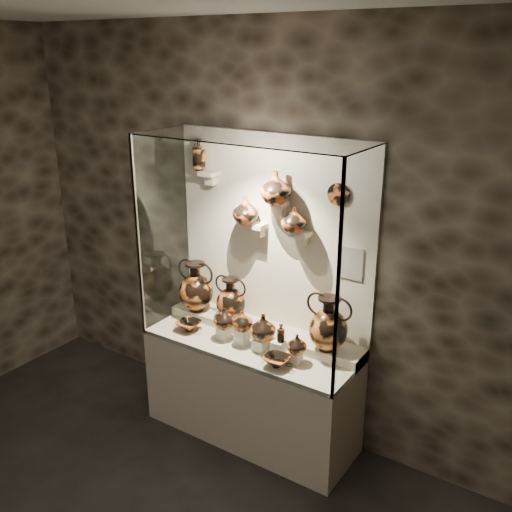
% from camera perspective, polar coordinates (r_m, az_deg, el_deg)
% --- Properties ---
extents(wall_back, '(5.00, 0.02, 3.20)m').
position_cam_1_polar(wall_back, '(4.39, 1.78, 1.86)').
color(wall_back, '#2C231B').
rests_on(wall_back, ground).
extents(plinth, '(1.70, 0.60, 0.80)m').
position_cam_1_polar(plinth, '(4.67, -0.50, -13.31)').
color(plinth, beige).
rests_on(plinth, floor).
extents(front_tier, '(1.68, 0.58, 0.03)m').
position_cam_1_polar(front_tier, '(4.46, -0.52, -8.85)').
color(front_tier, '#B8AC8E').
rests_on(front_tier, plinth).
extents(rear_tier, '(1.70, 0.25, 0.10)m').
position_cam_1_polar(rear_tier, '(4.57, 0.72, -7.58)').
color(rear_tier, '#B8AC8E').
rests_on(rear_tier, plinth).
extents(back_panel, '(1.70, 0.03, 1.60)m').
position_cam_1_polar(back_panel, '(4.39, 1.75, 1.85)').
color(back_panel, beige).
rests_on(back_panel, plinth).
extents(glass_front, '(1.70, 0.01, 1.60)m').
position_cam_1_polar(glass_front, '(3.91, -2.98, -0.47)').
color(glass_front, white).
rests_on(glass_front, plinth).
extents(glass_left, '(0.01, 0.60, 1.60)m').
position_cam_1_polar(glass_left, '(4.64, -9.25, 2.60)').
color(glass_left, white).
rests_on(glass_left, plinth).
extents(glass_right, '(0.01, 0.60, 1.60)m').
position_cam_1_polar(glass_right, '(3.76, 10.20, -1.63)').
color(glass_right, white).
rests_on(glass_right, plinth).
extents(glass_top, '(1.70, 0.60, 0.01)m').
position_cam_1_polar(glass_top, '(3.95, -0.59, 11.69)').
color(glass_top, white).
rests_on(glass_top, back_panel).
extents(frame_post_left, '(0.02, 0.02, 1.60)m').
position_cam_1_polar(frame_post_left, '(4.44, -11.70, 1.65)').
color(frame_post_left, gray).
rests_on(frame_post_left, plinth).
extents(frame_post_right, '(0.02, 0.02, 1.60)m').
position_cam_1_polar(frame_post_right, '(3.52, 8.19, -3.07)').
color(frame_post_right, gray).
rests_on(frame_post_right, plinth).
extents(pedestal_a, '(0.09, 0.09, 0.10)m').
position_cam_1_polar(pedestal_a, '(4.51, -3.22, -7.62)').
color(pedestal_a, silver).
rests_on(pedestal_a, front_tier).
extents(pedestal_b, '(0.09, 0.09, 0.13)m').
position_cam_1_polar(pedestal_b, '(4.41, -1.43, -8.02)').
color(pedestal_b, silver).
rests_on(pedestal_b, front_tier).
extents(pedestal_c, '(0.09, 0.09, 0.09)m').
position_cam_1_polar(pedestal_c, '(4.34, 0.43, -8.84)').
color(pedestal_c, silver).
rests_on(pedestal_c, front_tier).
extents(pedestal_d, '(0.09, 0.09, 0.12)m').
position_cam_1_polar(pedestal_d, '(4.25, 2.26, -9.23)').
color(pedestal_d, silver).
rests_on(pedestal_d, front_tier).
extents(pedestal_e, '(0.09, 0.09, 0.08)m').
position_cam_1_polar(pedestal_e, '(4.20, 3.91, -9.97)').
color(pedestal_e, silver).
rests_on(pedestal_e, front_tier).
extents(bracket_ul, '(0.14, 0.12, 0.04)m').
position_cam_1_polar(bracket_ul, '(4.52, -4.69, 8.22)').
color(bracket_ul, beige).
rests_on(bracket_ul, back_panel).
extents(bracket_ca, '(0.14, 0.12, 0.04)m').
position_cam_1_polar(bracket_ca, '(4.35, 0.12, 3.07)').
color(bracket_ca, beige).
rests_on(bracket_ca, back_panel).
extents(bracket_cb, '(0.10, 0.12, 0.04)m').
position_cam_1_polar(bracket_cb, '(4.19, 2.41, 5.24)').
color(bracket_cb, beige).
rests_on(bracket_cb, back_panel).
extents(bracket_cc, '(0.14, 0.12, 0.04)m').
position_cam_1_polar(bracket_cc, '(4.16, 4.49, 2.22)').
color(bracket_cc, beige).
rests_on(bracket_cc, back_panel).
extents(amphora_left, '(0.45, 0.45, 0.43)m').
position_cam_1_polar(amphora_left, '(4.76, -6.01, -3.05)').
color(amphora_left, '#BB6023').
rests_on(amphora_left, rear_tier).
extents(amphora_mid, '(0.35, 0.35, 0.35)m').
position_cam_1_polar(amphora_mid, '(4.60, -2.53, -4.26)').
color(amphora_mid, '#AB461E').
rests_on(amphora_mid, rear_tier).
extents(amphora_right, '(0.43, 0.43, 0.42)m').
position_cam_1_polar(amphora_right, '(4.16, 7.23, -6.70)').
color(amphora_right, '#BB6023').
rests_on(amphora_right, rear_tier).
extents(jug_a, '(0.19, 0.19, 0.18)m').
position_cam_1_polar(jug_a, '(4.42, -3.16, -6.17)').
color(jug_a, '#BB6023').
rests_on(jug_a, pedestal_a).
extents(jug_b, '(0.20, 0.20, 0.16)m').
position_cam_1_polar(jug_b, '(4.32, -1.33, -6.47)').
color(jug_b, '#AB461E').
rests_on(jug_b, pedestal_b).
extents(jug_c, '(0.21, 0.21, 0.20)m').
position_cam_1_polar(jug_c, '(4.27, 0.73, -7.10)').
color(jug_c, '#BB6023').
rests_on(jug_c, pedestal_c).
extents(jug_e, '(0.15, 0.15, 0.15)m').
position_cam_1_polar(jug_e, '(4.13, 4.13, -8.76)').
color(jug_e, '#BB6023').
rests_on(jug_e, pedestal_e).
extents(lekythos_small, '(0.07, 0.07, 0.16)m').
position_cam_1_polar(lekythos_small, '(4.18, 2.53, -7.60)').
color(lekythos_small, '#AB461E').
rests_on(lekythos_small, pedestal_d).
extents(kylix_left, '(0.30, 0.27, 0.10)m').
position_cam_1_polar(kylix_left, '(4.64, -6.72, -6.86)').
color(kylix_left, '#AB461E').
rests_on(kylix_left, front_tier).
extents(kylix_right, '(0.25, 0.22, 0.10)m').
position_cam_1_polar(kylix_right, '(4.13, 2.09, -10.40)').
color(kylix_right, '#BB6023').
rests_on(kylix_right, front_tier).
extents(lekythos_tall, '(0.11, 0.11, 0.27)m').
position_cam_1_polar(lekythos_tall, '(4.55, -5.72, 10.24)').
color(lekythos_tall, '#BB6023').
rests_on(lekythos_tall, bracket_ul).
extents(ovoid_vase_a, '(0.26, 0.26, 0.21)m').
position_cam_1_polar(ovoid_vase_a, '(4.32, -1.04, 4.60)').
color(ovoid_vase_a, '#AB461E').
rests_on(ovoid_vase_a, bracket_ca).
extents(ovoid_vase_b, '(0.24, 0.24, 0.24)m').
position_cam_1_polar(ovoid_vase_b, '(4.11, 1.99, 6.89)').
color(ovoid_vase_b, '#AB461E').
rests_on(ovoid_vase_b, bracket_cb).
extents(ovoid_vase_c, '(0.19, 0.19, 0.19)m').
position_cam_1_polar(ovoid_vase_c, '(4.11, 3.80, 3.67)').
color(ovoid_vase_c, '#AB461E').
rests_on(ovoid_vase_c, bracket_cc).
extents(wall_plate, '(0.16, 0.02, 0.16)m').
position_cam_1_polar(wall_plate, '(4.01, 8.23, 6.11)').
color(wall_plate, '#B55223').
rests_on(wall_plate, back_panel).
extents(info_placard, '(0.18, 0.01, 0.24)m').
position_cam_1_polar(info_placard, '(4.11, 9.44, -0.72)').
color(info_placard, beige).
rests_on(info_placard, back_panel).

